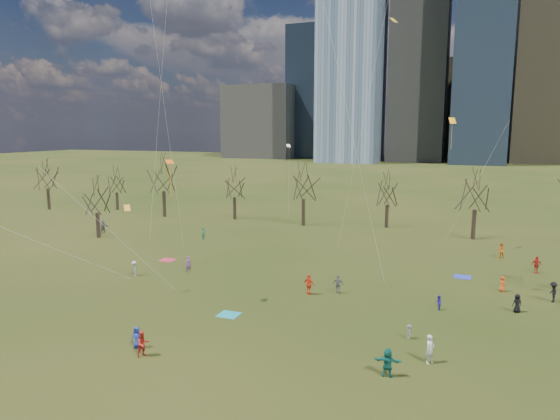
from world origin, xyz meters
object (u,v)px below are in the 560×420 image
(person_1, at_px, (430,349))
(person_2, at_px, (143,344))
(blanket_navy, at_px, (462,277))
(person_4, at_px, (309,284))
(blanket_teal, at_px, (229,315))
(blanket_crimson, at_px, (167,260))
(person_0, at_px, (137,337))

(person_1, height_order, person_2, person_1)
(blanket_navy, relative_size, person_4, 0.87)
(blanket_teal, height_order, blanket_crimson, same)
(person_0, height_order, person_2, person_2)
(blanket_teal, bearing_deg, blanket_navy, 45.78)
(person_0, height_order, person_4, person_4)
(blanket_crimson, bearing_deg, person_0, -61.30)
(blanket_crimson, bearing_deg, person_1, -27.48)
(blanket_crimson, xyz_separation_m, person_2, (12.05, -20.82, 0.82))
(blanket_teal, height_order, person_4, person_4)
(blanket_crimson, distance_m, person_0, 22.71)
(person_0, relative_size, person_1, 0.79)
(blanket_crimson, height_order, person_4, person_4)
(blanket_teal, relative_size, person_4, 0.87)
(person_1, bearing_deg, blanket_crimson, 97.60)
(blanket_teal, height_order, person_0, person_0)
(blanket_teal, distance_m, blanket_navy, 24.23)
(person_4, bearing_deg, blanket_crimson, -0.18)
(blanket_navy, xyz_separation_m, person_4, (-12.52, -10.46, 0.90))
(blanket_teal, height_order, person_1, person_1)
(blanket_crimson, relative_size, person_4, 0.87)
(person_2, bearing_deg, blanket_navy, -4.98)
(blanket_navy, bearing_deg, person_2, -126.02)
(person_0, xyz_separation_m, person_4, (7.38, 14.41, 0.20))
(blanket_teal, relative_size, person_0, 1.11)
(person_1, bearing_deg, blanket_teal, 114.71)
(blanket_teal, xyz_separation_m, person_0, (-3.00, -7.51, 0.71))
(person_0, distance_m, person_4, 16.19)
(blanket_teal, relative_size, blanket_crimson, 1.00)
(blanket_teal, xyz_separation_m, person_2, (-1.84, -8.42, 0.82))
(blanket_teal, bearing_deg, person_4, 57.62)
(person_1, bearing_deg, person_2, 143.13)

